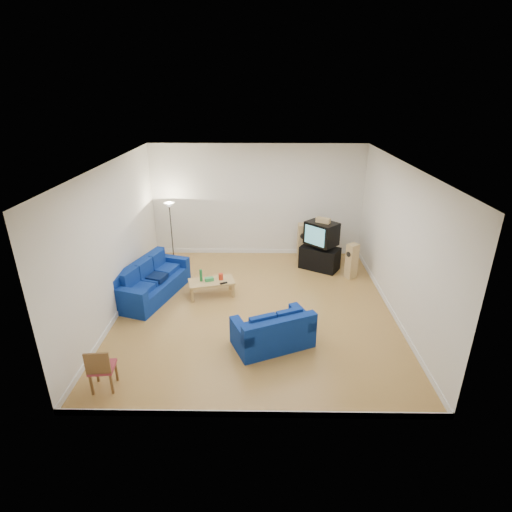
{
  "coord_description": "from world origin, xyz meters",
  "views": [
    {
      "loc": [
        0.12,
        -7.83,
        4.58
      ],
      "look_at": [
        0.0,
        0.4,
        1.1
      ],
      "focal_mm": 28.0,
      "sensor_mm": 36.0,
      "label": 1
    }
  ],
  "objects_px": {
    "sofa_loveseat": "(274,333)",
    "tv_stand": "(320,258)",
    "sofa_three_seat": "(150,284)",
    "television": "(321,233)",
    "coffee_table": "(211,283)"
  },
  "relations": [
    {
      "from": "sofa_three_seat",
      "to": "sofa_loveseat",
      "type": "relative_size",
      "value": 1.38
    },
    {
      "from": "tv_stand",
      "to": "coffee_table",
      "type": "bearing_deg",
      "value": -119.87
    },
    {
      "from": "sofa_loveseat",
      "to": "tv_stand",
      "type": "bearing_deg",
      "value": 45.94
    },
    {
      "from": "coffee_table",
      "to": "television",
      "type": "height_order",
      "value": "television"
    },
    {
      "from": "television",
      "to": "coffee_table",
      "type": "bearing_deg",
      "value": -105.01
    },
    {
      "from": "coffee_table",
      "to": "television",
      "type": "xyz_separation_m",
      "value": [
        2.77,
        1.59,
        0.69
      ]
    },
    {
      "from": "sofa_three_seat",
      "to": "television",
      "type": "relative_size",
      "value": 2.38
    },
    {
      "from": "coffee_table",
      "to": "television",
      "type": "bearing_deg",
      "value": 29.88
    },
    {
      "from": "tv_stand",
      "to": "television",
      "type": "xyz_separation_m",
      "value": [
        0.01,
        0.01,
        0.71
      ]
    },
    {
      "from": "sofa_loveseat",
      "to": "tv_stand",
      "type": "distance_m",
      "value": 3.83
    },
    {
      "from": "sofa_three_seat",
      "to": "television",
      "type": "xyz_separation_m",
      "value": [
        4.22,
        1.61,
        0.71
      ]
    },
    {
      "from": "sofa_loveseat",
      "to": "tv_stand",
      "type": "relative_size",
      "value": 1.65
    },
    {
      "from": "sofa_three_seat",
      "to": "tv_stand",
      "type": "height_order",
      "value": "sofa_three_seat"
    },
    {
      "from": "tv_stand",
      "to": "sofa_three_seat",
      "type": "bearing_deg",
      "value": -128.88
    },
    {
      "from": "tv_stand",
      "to": "sofa_loveseat",
      "type": "bearing_deg",
      "value": -80.27
    }
  ]
}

